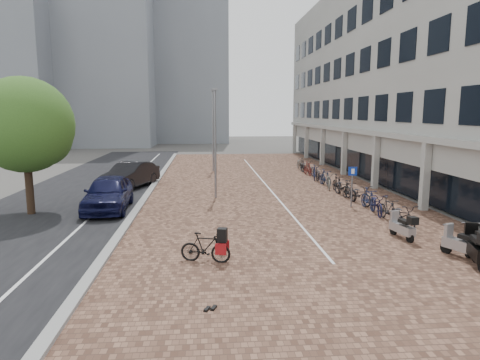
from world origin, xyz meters
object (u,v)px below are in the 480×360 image
Objects in this scene: car_dark at (130,175)px; scooter_back at (463,243)px; hero_bike at (205,247)px; car_navy at (108,193)px; scooter_mid at (476,246)px; scooter_front at (402,226)px; parking_sign at (352,181)px.

scooter_back is (13.02, -14.41, -0.27)m from car_dark.
hero_bike is at bearing -51.47° from car_dark.
car_navy reaches higher than scooter_mid.
scooter_mid is (8.37, -0.98, 0.11)m from hero_bike.
scooter_back is at bearing -34.43° from car_navy.
scooter_front is at bearing -25.09° from car_dark.
hero_bike is (4.69, -7.77, -0.34)m from car_navy.
car_dark is (0.00, 6.27, -0.03)m from car_navy.
hero_bike is 10.42m from parking_sign.
hero_bike is (4.69, -14.04, -0.30)m from car_dark.
scooter_mid is at bearing -36.23° from car_navy.
scooter_mid reaches higher than scooter_front.
scooter_front is (12.07, -12.13, -0.31)m from car_dark.
parking_sign is (-0.04, 5.44, 0.84)m from scooter_front.
scooter_mid is (1.00, -2.89, 0.12)m from scooter_front.
scooter_mid is 0.88× the size of parking_sign.
scooter_front is 2.47m from scooter_back.
car_navy is 2.42× the size of parking_sign.
car_dark is at bearing 87.57° from car_navy.
scooter_back is (-0.04, 0.61, -0.08)m from scooter_mid.
car_navy is 3.39× the size of scooter_front.
parking_sign is at bearing -9.02° from car_dark.
scooter_mid is 8.43m from parking_sign.
scooter_mid is 1.15× the size of scooter_back.
scooter_back is at bearing 111.12° from scooter_mid.
scooter_front is (7.38, 1.91, -0.01)m from hero_bike.
hero_bike is 1.15× the size of scooter_front.
scooter_mid is at bearing -28.93° from car_dark.
parking_sign is (-0.99, 7.72, 0.80)m from scooter_back.
car_dark reaches higher than scooter_back.
car_navy is at bearing -174.20° from parking_sign.
scooter_back is 7.82m from parking_sign.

